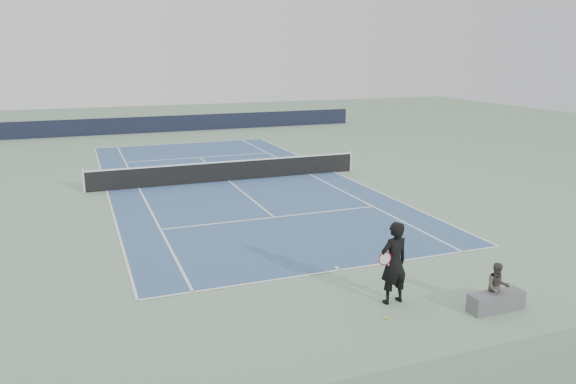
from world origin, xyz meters
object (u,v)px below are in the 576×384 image
object	(u,v)px
tennis_player	(394,263)
tennis_net	(228,171)
spectator_bench	(497,294)
tennis_ball	(386,318)

from	to	relation	value
tennis_player	tennis_net	bearing A→B (deg)	91.15
tennis_net	spectator_bench	bearing A→B (deg)	-81.37
tennis_player	spectator_bench	xyz separation A→B (m)	(2.05, -1.23, -0.61)
tennis_player	spectator_bench	world-z (taller)	tennis_player
tennis_player	tennis_ball	world-z (taller)	tennis_player
tennis_ball	tennis_player	bearing A→B (deg)	51.30
tennis_ball	spectator_bench	world-z (taller)	spectator_bench
tennis_net	tennis_ball	bearing A→B (deg)	-91.19
tennis_net	tennis_ball	world-z (taller)	tennis_net
tennis_player	tennis_ball	distance (m)	1.37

